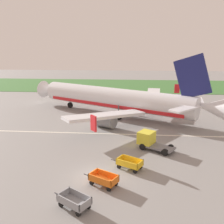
% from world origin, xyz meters
% --- Properties ---
extents(ground_plane, '(220.00, 220.00, 0.00)m').
position_xyz_m(ground_plane, '(0.00, 0.00, 0.00)').
color(ground_plane, gray).
extents(grass_strip, '(220.00, 28.00, 0.06)m').
position_xyz_m(grass_strip, '(0.00, 58.56, 0.03)').
color(grass_strip, '#3D7033').
rests_on(grass_strip, ground).
extents(apron_stripe, '(120.00, 0.36, 0.01)m').
position_xyz_m(apron_stripe, '(0.00, 12.32, 0.01)').
color(apron_stripe, silver).
rests_on(apron_stripe, ground).
extents(airplane, '(34.71, 28.76, 11.34)m').
position_xyz_m(airplane, '(0.72, 22.07, 3.05)').
color(airplane, silver).
rests_on(airplane, ground).
extents(baggage_cart_nearest, '(3.40, 2.52, 1.07)m').
position_xyz_m(baggage_cart_nearest, '(-1.15, -4.87, 0.60)').
color(baggage_cart_nearest, gray).
rests_on(baggage_cart_nearest, ground).
extents(baggage_cart_second_in_row, '(3.47, 2.42, 1.07)m').
position_xyz_m(baggage_cart_second_in_row, '(0.75, -1.42, 0.60)').
color(baggage_cart_second_in_row, orange).
rests_on(baggage_cart_second_in_row, ground).
extents(baggage_cart_third_in_row, '(3.47, 2.43, 1.07)m').
position_xyz_m(baggage_cart_third_in_row, '(3.06, 1.94, 0.60)').
color(baggage_cart_third_in_row, gold).
rests_on(baggage_cart_third_in_row, ground).
extents(service_truck_beside_carts, '(4.73, 3.86, 2.10)m').
position_xyz_m(service_truck_beside_carts, '(5.47, 7.40, 1.10)').
color(service_truck_beside_carts, slate).
rests_on(service_truck_beside_carts, ground).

